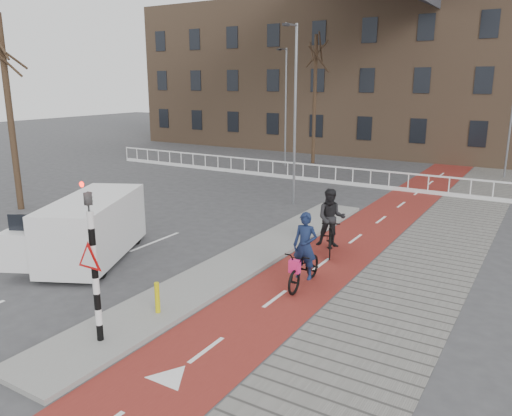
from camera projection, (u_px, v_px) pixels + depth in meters
The scene contains 15 objects.
ground at pixel (182, 315), 12.19m from camera, with size 120.00×120.00×0.00m, color #38383A.
bike_lane at pixel (373, 226), 19.72m from camera, with size 2.50×60.00×0.01m, color maroon.
sidewalk at pixel (447, 237), 18.32m from camera, with size 3.00×60.00×0.01m, color slate.
curb_island at pixel (245, 259), 15.84m from camera, with size 1.80×16.00×0.12m, color gray.
traffic_signal at pixel (93, 259), 10.32m from camera, with size 0.80×0.80×3.68m.
bollard at pixel (157, 298), 11.99m from camera, with size 0.12×0.12×0.77m, color #CABE0B.
cyclist_near at pixel (305, 262), 13.74m from camera, with size 0.83×2.08×2.11m.
cyclist_far at pixel (331, 227), 16.34m from camera, with size 1.32×2.13×2.18m.
van at pixel (93, 227), 15.82m from camera, with size 3.70×4.99×2.00m.
railing at pixel (303, 175), 28.71m from camera, with size 28.00×0.10×0.99m.
townhouse_row at pixel (414, 51), 38.28m from camera, with size 46.00×10.00×15.90m.
tree_left at pixel (10, 115), 21.30m from camera, with size 0.27×0.27×8.27m, color #2F2115.
tree_mid at pixel (315, 101), 33.71m from camera, with size 0.24×0.24×8.53m, color #2F2115.
streetlight_near at pixel (295, 118), 22.23m from camera, with size 0.12×0.12×7.95m, color slate.
streetlight_left at pixel (286, 109), 32.69m from camera, with size 0.12×0.12×7.60m, color slate.
Camera 1 is at (7.34, -8.60, 5.56)m, focal length 35.00 mm.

